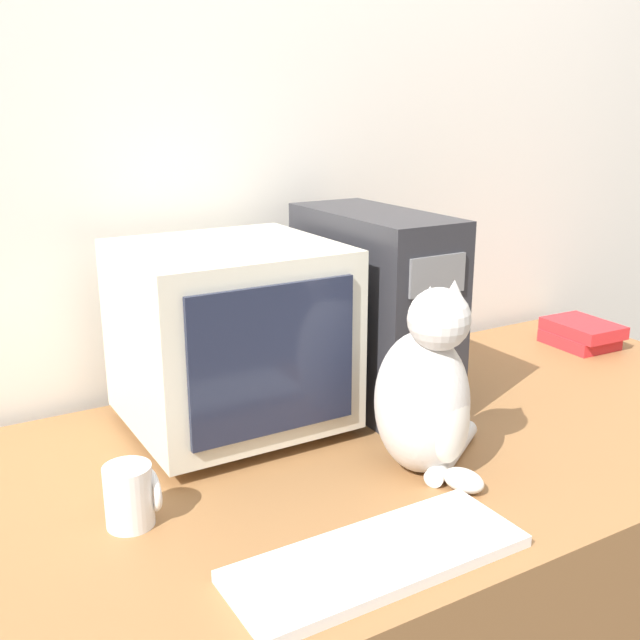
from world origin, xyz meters
The scene contains 9 objects.
wall_back centered at (0.00, 0.95, 1.25)m, with size 7.00×0.05×2.50m.
desk centered at (0.00, 0.44, 0.38)m, with size 1.77×0.89×0.77m.
crt_monitor centered at (-0.30, 0.65, 0.96)m, with size 0.40×0.38×0.37m.
computer_tower centered at (0.02, 0.63, 0.97)m, with size 0.18×0.42×0.41m.
keyboard centered at (-0.32, 0.12, 0.78)m, with size 0.44×0.16×0.02m.
cat centered at (-0.09, 0.31, 0.91)m, with size 0.27×0.24×0.35m.
book_stack centered at (0.71, 0.65, 0.80)m, with size 0.15×0.19×0.07m.
pen centered at (-0.39, 0.18, 0.77)m, with size 0.13×0.06×0.01m.
mug centered at (-0.58, 0.40, 0.82)m, with size 0.08×0.07×0.10m.
Camera 1 is at (-0.86, -0.63, 1.40)m, focal length 42.00 mm.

